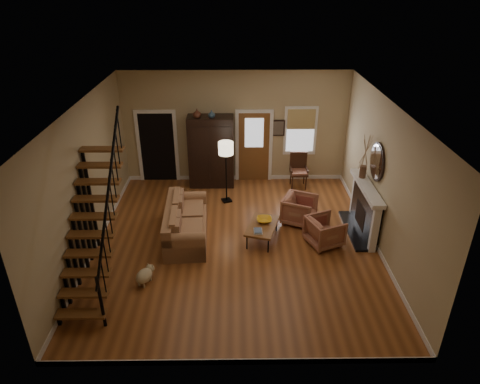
{
  "coord_description": "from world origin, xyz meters",
  "views": [
    {
      "loc": [
        -0.01,
        -8.38,
        5.69
      ],
      "look_at": [
        0.1,
        0.4,
        1.15
      ],
      "focal_mm": 32.0,
      "sensor_mm": 36.0,
      "label": 1
    }
  ],
  "objects_px": {
    "armoire": "(211,152)",
    "armchair_right": "(299,210)",
    "side_chair": "(299,171)",
    "floor_lamp": "(226,173)",
    "armchair_left": "(325,231)",
    "sofa": "(186,222)",
    "coffee_table": "(262,232)"
  },
  "relations": [
    {
      "from": "side_chair",
      "to": "armchair_left",
      "type": "bearing_deg",
      "value": -86.06
    },
    {
      "from": "armoire",
      "to": "armchair_left",
      "type": "relative_size",
      "value": 2.78
    },
    {
      "from": "sofa",
      "to": "coffee_table",
      "type": "xyz_separation_m",
      "value": [
        1.8,
        -0.16,
        -0.2
      ]
    },
    {
      "from": "floor_lamp",
      "to": "side_chair",
      "type": "distance_m",
      "value": 2.3
    },
    {
      "from": "sofa",
      "to": "armchair_right",
      "type": "xyz_separation_m",
      "value": [
        2.78,
        0.64,
        -0.04
      ]
    },
    {
      "from": "coffee_table",
      "to": "side_chair",
      "type": "distance_m",
      "value": 3.08
    },
    {
      "from": "armchair_left",
      "to": "floor_lamp",
      "type": "xyz_separation_m",
      "value": [
        -2.31,
        2.13,
        0.53
      ]
    },
    {
      "from": "armoire",
      "to": "armchair_left",
      "type": "bearing_deg",
      "value": -49.19
    },
    {
      "from": "armchair_left",
      "to": "side_chair",
      "type": "xyz_separation_m",
      "value": [
        -0.21,
        2.99,
        0.17
      ]
    },
    {
      "from": "armoire",
      "to": "side_chair",
      "type": "distance_m",
      "value": 2.61
    },
    {
      "from": "coffee_table",
      "to": "armchair_right",
      "type": "bearing_deg",
      "value": 39.06
    },
    {
      "from": "armoire",
      "to": "armchair_right",
      "type": "bearing_deg",
      "value": -43.81
    },
    {
      "from": "sofa",
      "to": "side_chair",
      "type": "height_order",
      "value": "side_chair"
    },
    {
      "from": "floor_lamp",
      "to": "armchair_right",
      "type": "bearing_deg",
      "value": -31.67
    },
    {
      "from": "armoire",
      "to": "sofa",
      "type": "relative_size",
      "value": 0.97
    },
    {
      "from": "coffee_table",
      "to": "floor_lamp",
      "type": "xyz_separation_m",
      "value": [
        -0.87,
        1.94,
        0.66
      ]
    },
    {
      "from": "armchair_right",
      "to": "side_chair",
      "type": "height_order",
      "value": "side_chair"
    },
    {
      "from": "sofa",
      "to": "floor_lamp",
      "type": "bearing_deg",
      "value": 59.69
    },
    {
      "from": "armchair_right",
      "to": "side_chair",
      "type": "distance_m",
      "value": 2.03
    },
    {
      "from": "sofa",
      "to": "coffee_table",
      "type": "relative_size",
      "value": 2.02
    },
    {
      "from": "armoire",
      "to": "floor_lamp",
      "type": "distance_m",
      "value": 1.17
    },
    {
      "from": "coffee_table",
      "to": "floor_lamp",
      "type": "relative_size",
      "value": 0.62
    },
    {
      "from": "armoire",
      "to": "side_chair",
      "type": "height_order",
      "value": "armoire"
    },
    {
      "from": "armchair_left",
      "to": "side_chair",
      "type": "relative_size",
      "value": 0.74
    },
    {
      "from": "armoire",
      "to": "floor_lamp",
      "type": "xyz_separation_m",
      "value": [
        0.45,
        -1.07,
        -0.18
      ]
    },
    {
      "from": "sofa",
      "to": "armoire",
      "type": "bearing_deg",
      "value": 77.66
    },
    {
      "from": "armoire",
      "to": "floor_lamp",
      "type": "height_order",
      "value": "armoire"
    },
    {
      "from": "floor_lamp",
      "to": "armchair_left",
      "type": "bearing_deg",
      "value": -42.67
    },
    {
      "from": "armchair_left",
      "to": "armchair_right",
      "type": "height_order",
      "value": "armchair_right"
    },
    {
      "from": "armchair_right",
      "to": "side_chair",
      "type": "bearing_deg",
      "value": 16.55
    },
    {
      "from": "sofa",
      "to": "armchair_left",
      "type": "height_order",
      "value": "sofa"
    },
    {
      "from": "coffee_table",
      "to": "armchair_left",
      "type": "relative_size",
      "value": 1.42
    }
  ]
}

